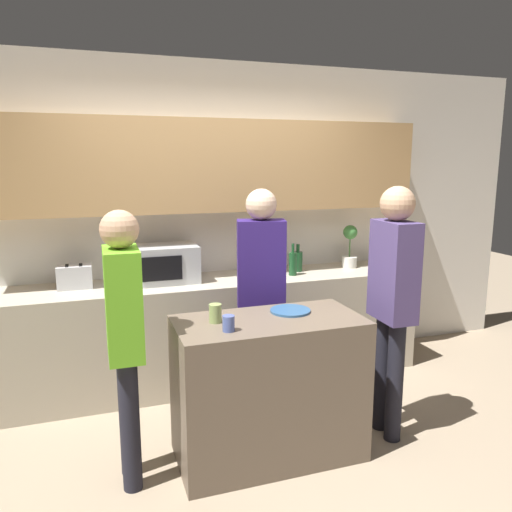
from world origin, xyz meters
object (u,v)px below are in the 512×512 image
object	(u,v)px
toaster	(75,277)
bottle_1	(272,261)
cup_1	(215,313)
potted_plant	(350,246)
microwave	(165,263)
person_right	(124,327)
cup_0	(229,323)
person_left	(393,291)
bottle_0	(265,263)
bottle_2	(293,263)
person_center	(261,283)
plate_on_island	(290,311)
bottle_3	(298,261)

from	to	relation	value
toaster	bottle_1	size ratio (longest dim) A/B	0.96
cup_1	potted_plant	bearing A→B (deg)	37.51
cup_1	microwave	bearing A→B (deg)	95.41
person_right	cup_0	bearing A→B (deg)	76.70
potted_plant	person_left	xyz separation A→B (m)	(-0.40, -1.29, -0.07)
person_right	bottle_0	bearing A→B (deg)	133.97
bottle_2	person_center	world-z (taller)	person_center
person_right	microwave	bearing A→B (deg)	162.18
bottle_1	bottle_2	world-z (taller)	bottle_2
person_right	bottle_2	bearing A→B (deg)	127.55
person_left	person_right	bearing A→B (deg)	90.61
bottle_1	person_left	bearing A→B (deg)	-74.46
plate_on_island	microwave	bearing A→B (deg)	118.22
bottle_2	person_right	size ratio (longest dim) A/B	0.17
bottle_2	plate_on_island	bearing A→B (deg)	-113.69
person_right	potted_plant	bearing A→B (deg)	121.24
bottle_0	bottle_3	bearing A→B (deg)	10.49
cup_0	person_left	world-z (taller)	person_left
plate_on_island	bottle_0	bearing A→B (deg)	78.68
bottle_2	cup_1	xyz separation A→B (m)	(-0.96, -1.09, -0.03)
bottle_1	person_center	distance (m)	0.81
bottle_0	cup_0	world-z (taller)	bottle_0
bottle_3	cup_1	xyz separation A→B (m)	(-1.07, -1.22, -0.02)
toaster	bottle_0	xyz separation A→B (m)	(1.55, -0.06, 0.02)
microwave	person_left	size ratio (longest dim) A/B	0.30
toaster	person_center	bearing A→B (deg)	-29.16
toaster	person_left	distance (m)	2.38
toaster	person_center	xyz separation A→B (m)	(1.28, -0.72, 0.02)
plate_on_island	person_center	bearing A→B (deg)	95.26
cup_0	person_right	world-z (taller)	person_right
bottle_2	bottle_3	world-z (taller)	bottle_2
cup_1	person_center	distance (m)	0.69
bottle_3	person_right	size ratio (longest dim) A/B	0.15
plate_on_island	person_left	xyz separation A→B (m)	(0.68, -0.13, 0.11)
bottle_3	person_center	distance (m)	0.93
toaster	person_left	world-z (taller)	person_left
potted_plant	bottle_3	world-z (taller)	potted_plant
bottle_2	person_left	world-z (taller)	person_left
person_left	person_right	xyz separation A→B (m)	(-1.72, 0.04, -0.07)
potted_plant	cup_1	bearing A→B (deg)	-142.49
toaster	cup_1	size ratio (longest dim) A/B	2.29
bottle_0	cup_1	xyz separation A→B (m)	(-0.73, -1.16, -0.04)
microwave	bottle_0	size ratio (longest dim) A/B	1.79
plate_on_island	person_center	world-z (taller)	person_center
bottle_3	plate_on_island	bearing A→B (deg)	-115.56
plate_on_island	bottle_1	bearing A→B (deg)	75.09
potted_plant	plate_on_island	xyz separation A→B (m)	(-1.08, -1.17, -0.17)
bottle_2	bottle_3	distance (m)	0.17
bottle_1	cup_0	xyz separation A→B (m)	(-0.79, -1.41, -0.04)
toaster	bottle_0	size ratio (longest dim) A/B	0.89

